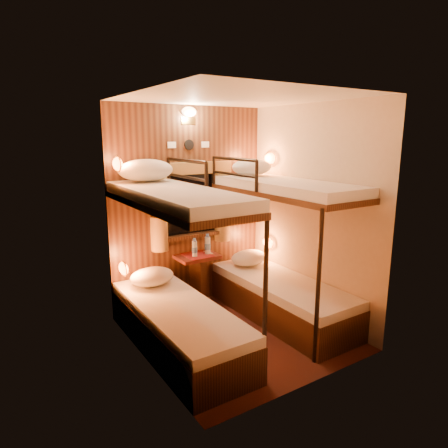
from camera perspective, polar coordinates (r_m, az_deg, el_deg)
floor at (r=4.39m, az=1.88°, el=-15.38°), size 2.10×2.10×0.00m
ceiling at (r=3.90m, az=2.14°, el=17.63°), size 2.10×2.10×0.00m
wall_back at (r=4.86m, az=-5.05°, el=2.34°), size 2.40×0.00×2.40m
wall_front at (r=3.19m, az=12.78°, el=-3.27°), size 2.40×0.00×2.40m
wall_left at (r=3.52m, az=-11.55°, el=-1.76°), size 0.00×2.40×2.40m
wall_right at (r=4.60m, az=12.31°, el=1.54°), size 0.00×2.40×2.40m
back_panel at (r=4.84m, az=-4.97°, el=2.31°), size 2.00×0.03×2.40m
bunk_left at (r=3.91m, az=-6.63°, el=-10.03°), size 0.72×1.90×1.82m
bunk_right at (r=4.58m, az=8.17°, el=-6.65°), size 0.72×1.90×1.82m
window at (r=4.82m, az=-4.80°, el=2.04°), size 1.00×0.12×0.79m
curtains at (r=4.78m, az=-4.63°, el=2.96°), size 1.10×0.22×1.00m
back_fixtures at (r=4.74m, az=-5.01°, el=14.79°), size 0.54×0.09×0.48m
reading_lamps at (r=4.55m, az=-3.01°, el=2.19°), size 2.00×0.20×1.25m
table at (r=4.89m, az=-3.78°, el=-7.11°), size 0.50×0.34×0.66m
bottle_left at (r=4.73m, az=-4.22°, el=-3.56°), size 0.06×0.06×0.22m
bottle_right at (r=4.83m, az=-2.37°, el=-3.07°), size 0.07×0.07×0.25m
sachet_a at (r=4.86m, az=-2.12°, el=-4.23°), size 0.08×0.06×0.01m
sachet_b at (r=4.95m, az=-2.50°, el=-3.95°), size 0.09×0.08×0.01m
pillow_lower_left at (r=4.45m, az=-10.25°, el=-7.40°), size 0.49×0.35×0.19m
pillow_lower_right at (r=5.05m, az=3.56°, el=-4.82°), size 0.48×0.34×0.19m
pillow_upper_left at (r=4.25m, az=-11.12°, el=7.56°), size 0.58×0.42×0.23m
pillow_upper_right at (r=4.81m, az=3.98°, el=8.11°), size 0.51×0.36×0.20m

